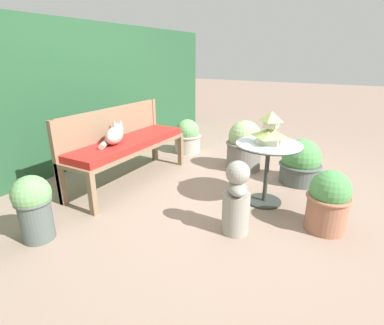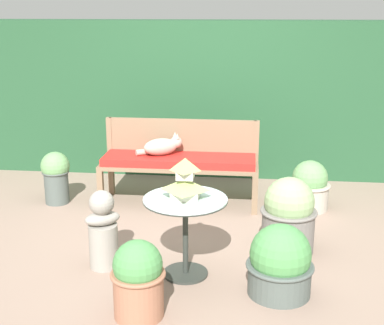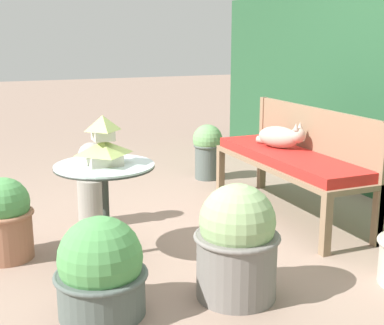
{
  "view_description": "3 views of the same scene",
  "coord_description": "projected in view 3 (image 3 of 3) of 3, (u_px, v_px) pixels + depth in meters",
  "views": [
    {
      "loc": [
        -2.82,
        -1.39,
        1.47
      ],
      "look_at": [
        -0.32,
        0.01,
        0.44
      ],
      "focal_mm": 28.0,
      "sensor_mm": 36.0,
      "label": 1
    },
    {
      "loc": [
        0.51,
        -4.49,
        2.05
      ],
      "look_at": [
        -0.04,
        0.46,
        0.61
      ],
      "focal_mm": 50.0,
      "sensor_mm": 36.0,
      "label": 2
    },
    {
      "loc": [
        3.36,
        -1.46,
        1.46
      ],
      "look_at": [
        -0.2,
        0.06,
        0.54
      ],
      "focal_mm": 50.0,
      "sensor_mm": 36.0,
      "label": 3
    }
  ],
  "objects": [
    {
      "name": "potted_plant_bench_left",
      "position": [
        237.0,
        243.0,
        3.0
      ],
      "size": [
        0.49,
        0.49,
        0.67
      ],
      "color": "slate",
      "rests_on": "ground"
    },
    {
      "name": "ground",
      "position": [
        196.0,
        241.0,
        3.9
      ],
      "size": [
        30.0,
        30.0,
        0.0
      ],
      "primitive_type": "plane",
      "color": "gray"
    },
    {
      "name": "bench_backrest",
      "position": [
        314.0,
        136.0,
        4.39
      ],
      "size": [
        1.68,
        0.06,
        0.89
      ],
      "color": "#7F664C",
      "rests_on": "ground"
    },
    {
      "name": "potted_plant_path_edge",
      "position": [
        5.0,
        219.0,
        3.54
      ],
      "size": [
        0.38,
        0.38,
        0.56
      ],
      "color": "#9E664C",
      "rests_on": "ground"
    },
    {
      "name": "potted_plant_table_far",
      "position": [
        208.0,
        149.0,
        5.53
      ],
      "size": [
        0.31,
        0.31,
        0.57
      ],
      "color": "#4C5651",
      "rests_on": "ground"
    },
    {
      "name": "pagoda_birdhouse",
      "position": [
        103.0,
        144.0,
        3.43
      ],
      "size": [
        0.28,
        0.28,
        0.32
      ],
      "color": "beige",
      "rests_on": "patio_table"
    },
    {
      "name": "cat",
      "position": [
        281.0,
        137.0,
        4.49
      ],
      "size": [
        0.49,
        0.34,
        0.23
      ],
      "rotation": [
        0.0,
        0.0,
        0.5
      ],
      "color": "#A89989",
      "rests_on": "garden_bench"
    },
    {
      "name": "potted_plant_hedge_corner",
      "position": [
        101.0,
        271.0,
        2.83
      ],
      "size": [
        0.5,
        0.5,
        0.54
      ],
      "color": "#4C5651",
      "rests_on": "ground"
    },
    {
      "name": "garden_bust",
      "position": [
        92.0,
        186.0,
        4.18
      ],
      "size": [
        0.33,
        0.29,
        0.66
      ],
      "rotation": [
        0.0,
        0.0,
        0.54
      ],
      "color": "gray",
      "rests_on": "ground"
    },
    {
      "name": "garden_bench",
      "position": [
        289.0,
        162.0,
        4.35
      ],
      "size": [
        1.68,
        0.5,
        0.53
      ],
      "color": "#7F664C",
      "rests_on": "ground"
    },
    {
      "name": "patio_table",
      "position": [
        105.0,
        185.0,
        3.5
      ],
      "size": [
        0.66,
        0.66,
        0.65
      ],
      "color": "#2D332D",
      "rests_on": "ground"
    }
  ]
}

